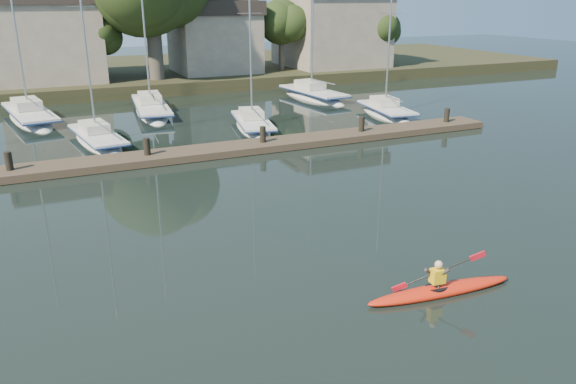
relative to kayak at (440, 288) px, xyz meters
name	(u,v)px	position (x,y,z in m)	size (l,w,h in m)	color
ground	(348,274)	(-1.66, 2.04, -0.17)	(160.00, 160.00, 0.00)	black
kayak	(440,288)	(0.00, 0.00, 0.00)	(4.46, 1.12, 1.42)	red
dock	(208,151)	(-1.66, 16.04, 0.03)	(34.00, 2.00, 1.80)	#4A3C2A
sailboat_1	(98,145)	(-6.41, 21.06, -0.34)	(2.87, 7.69, 12.27)	silver
sailboat_3	(253,131)	(2.63, 20.89, -0.34)	(3.24, 7.41, 11.58)	silver
sailboat_4	(386,118)	(12.20, 20.78, -0.36)	(2.98, 6.96, 11.45)	silver
sailboat_5	(31,123)	(-9.66, 29.00, -0.37)	(3.81, 9.86, 15.93)	silver
sailboat_6	(152,115)	(-1.99, 28.38, -0.36)	(3.13, 10.23, 16.00)	silver
sailboat_7	(313,101)	(10.71, 28.71, -0.38)	(3.08, 8.78, 13.88)	silver
shore	(139,47)	(-0.05, 42.33, 3.06)	(90.00, 25.25, 12.75)	#262E17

